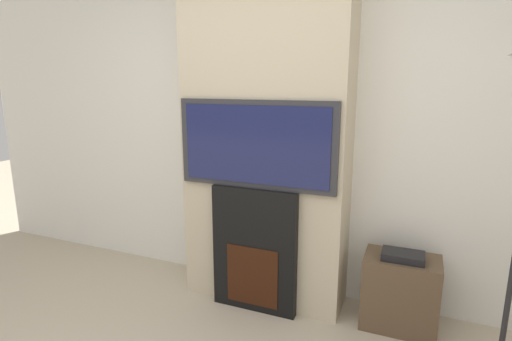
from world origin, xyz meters
TOP-DOWN VIEW (x-y plane):
  - wall_back at (0.00, 2.03)m, footprint 6.00×0.06m
  - chimney_breast at (0.00, 1.81)m, footprint 1.18×0.38m
  - fireplace at (0.00, 1.62)m, footprint 0.62×0.15m
  - television at (0.00, 1.62)m, footprint 1.12×0.07m
  - media_stand at (0.98, 1.76)m, footprint 0.48×0.30m

SIDE VIEW (x-z plane):
  - media_stand at x=0.98m, z-range -0.02..0.53m
  - fireplace at x=0.00m, z-range 0.00..0.91m
  - television at x=0.00m, z-range 0.91..1.51m
  - wall_back at x=0.00m, z-range 0.00..2.70m
  - chimney_breast at x=0.00m, z-range 0.00..2.70m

